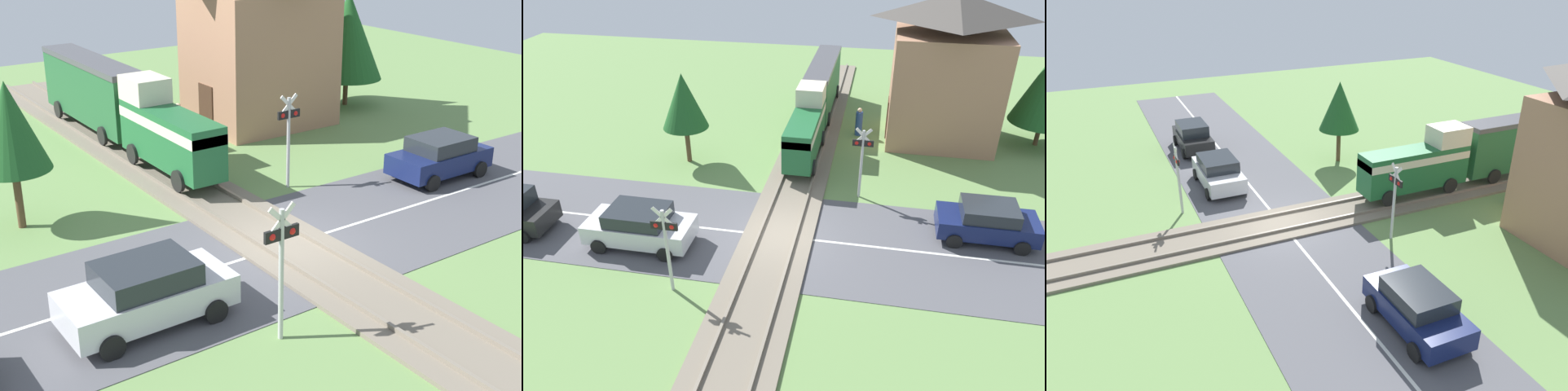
{
  "view_description": "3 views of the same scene",
  "coord_description": "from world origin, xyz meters",
  "views": [
    {
      "loc": [
        -11.46,
        -15.17,
        9.28
      ],
      "look_at": [
        0.0,
        1.22,
        1.2
      ],
      "focal_mm": 50.0,
      "sensor_mm": 36.0,
      "label": 1
    },
    {
      "loc": [
        3.38,
        -16.27,
        11.71
      ],
      "look_at": [
        0.0,
        1.22,
        1.2
      ],
      "focal_mm": 35.0,
      "sensor_mm": 36.0,
      "label": 2
    },
    {
      "loc": [
        18.4,
        -6.97,
        10.91
      ],
      "look_at": [
        0.0,
        1.22,
        1.2
      ],
      "focal_mm": 35.0,
      "sensor_mm": 36.0,
      "label": 3
    }
  ],
  "objects": [
    {
      "name": "ground_plane",
      "position": [
        0.0,
        0.0,
        0.0
      ],
      "size": [
        60.0,
        60.0,
        0.0
      ],
      "primitive_type": "plane",
      "color": "#66894C"
    },
    {
      "name": "car_behind_queue",
      "position": [
        -10.98,
        -1.44,
        0.86
      ],
      "size": [
        3.96,
        1.89,
        1.68
      ],
      "color": "black",
      "rests_on": "ground_plane"
    },
    {
      "name": "car_near_crossing",
      "position": [
        -5.12,
        -1.44,
        0.83
      ],
      "size": [
        4.07,
        2.0,
        1.59
      ],
      "color": "silver",
      "rests_on": "ground_plane"
    },
    {
      "name": "pedestrian_by_station",
      "position": [
        2.46,
        10.73,
        0.73
      ],
      "size": [
        0.4,
        0.4,
        1.6
      ],
      "color": "#2D4C8E",
      "rests_on": "ground_plane"
    },
    {
      "name": "road_surface",
      "position": [
        0.0,
        0.0,
        0.01
      ],
      "size": [
        48.0,
        6.4,
        0.02
      ],
      "color": "#515156",
      "rests_on": "ground_plane"
    },
    {
      "name": "track_bed",
      "position": [
        0.0,
        0.0,
        0.07
      ],
      "size": [
        2.8,
        48.0,
        0.24
      ],
      "color": "#756B5B",
      "rests_on": "ground_plane"
    },
    {
      "name": "tree_roadside_hedge",
      "position": [
        -5.81,
        5.75,
        3.21
      ],
      "size": [
        2.25,
        2.25,
        4.58
      ],
      "color": "brown",
      "rests_on": "ground_plane"
    },
    {
      "name": "car_far_side",
      "position": [
        8.02,
        1.44,
        0.8
      ],
      "size": [
        3.8,
        1.93,
        1.53
      ],
      "color": "#141E4C",
      "rests_on": "ground_plane"
    },
    {
      "name": "crossing_signal_west_approach",
      "position": [
        -2.94,
        -3.78,
        2.12
      ],
      "size": [
        0.9,
        0.18,
        3.33
      ],
      "color": "#B7B7B7",
      "rests_on": "ground_plane"
    },
    {
      "name": "crossing_signal_east_approach",
      "position": [
        2.94,
        3.78,
        2.12
      ],
      "size": [
        0.9,
        0.18,
        3.33
      ],
      "color": "#B7B7B7",
      "rests_on": "ground_plane"
    },
    {
      "name": "train",
      "position": [
        0.0,
        10.98,
        1.87
      ],
      "size": [
        1.58,
        13.49,
        3.18
      ],
      "color": "#1E6033",
      "rests_on": "track_bed"
    }
  ]
}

